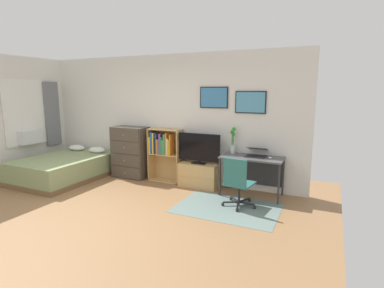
{
  "coord_description": "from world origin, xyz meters",
  "views": [
    {
      "loc": [
        3.35,
        -3.32,
        1.96
      ],
      "look_at": [
        1.1,
        1.5,
        1.01
      ],
      "focal_mm": 28.31,
      "sensor_mm": 36.0,
      "label": 1
    }
  ],
  "objects_px": {
    "bamboo_vase": "(233,140)",
    "bed": "(64,168)",
    "office_chair": "(237,181)",
    "laptop": "(256,153)",
    "computer_mouse": "(270,158)",
    "television": "(199,149)",
    "bookshelf": "(164,149)",
    "desk": "(253,163)",
    "dresser": "(130,152)",
    "tv_stand": "(199,175)"
  },
  "relations": [
    {
      "from": "bamboo_vase",
      "to": "bed",
      "type": "bearing_deg",
      "value": -165.86
    },
    {
      "from": "bed",
      "to": "office_chair",
      "type": "height_order",
      "value": "office_chair"
    },
    {
      "from": "bed",
      "to": "laptop",
      "type": "xyz_separation_m",
      "value": [
        4.1,
        0.81,
        0.55
      ]
    },
    {
      "from": "office_chair",
      "to": "computer_mouse",
      "type": "relative_size",
      "value": 8.27
    },
    {
      "from": "bed",
      "to": "television",
      "type": "relative_size",
      "value": 2.19
    },
    {
      "from": "computer_mouse",
      "to": "bed",
      "type": "bearing_deg",
      "value": -170.92
    },
    {
      "from": "laptop",
      "to": "bamboo_vase",
      "type": "bearing_deg",
      "value": 168.0
    },
    {
      "from": "bookshelf",
      "to": "desk",
      "type": "xyz_separation_m",
      "value": [
        1.96,
        -0.05,
        -0.1
      ]
    },
    {
      "from": "bed",
      "to": "bamboo_vase",
      "type": "distance_m",
      "value": 3.79
    },
    {
      "from": "dresser",
      "to": "office_chair",
      "type": "bearing_deg",
      "value": -15.48
    },
    {
      "from": "tv_stand",
      "to": "bookshelf",
      "type": "bearing_deg",
      "value": 177.01
    },
    {
      "from": "desk",
      "to": "computer_mouse",
      "type": "height_order",
      "value": "computer_mouse"
    },
    {
      "from": "bookshelf",
      "to": "desk",
      "type": "distance_m",
      "value": 1.96
    },
    {
      "from": "bookshelf",
      "to": "bamboo_vase",
      "type": "distance_m",
      "value": 1.55
    },
    {
      "from": "bed",
      "to": "dresser",
      "type": "xyz_separation_m",
      "value": [
        1.25,
        0.77,
        0.32
      ]
    },
    {
      "from": "office_chair",
      "to": "computer_mouse",
      "type": "bearing_deg",
      "value": 66.97
    },
    {
      "from": "bookshelf",
      "to": "television",
      "type": "bearing_deg",
      "value": -4.47
    },
    {
      "from": "computer_mouse",
      "to": "bamboo_vase",
      "type": "height_order",
      "value": "bamboo_vase"
    },
    {
      "from": "desk",
      "to": "computer_mouse",
      "type": "xyz_separation_m",
      "value": [
        0.33,
        -0.08,
        0.16
      ]
    },
    {
      "from": "bed",
      "to": "bamboo_vase",
      "type": "relative_size",
      "value": 3.9
    },
    {
      "from": "bookshelf",
      "to": "laptop",
      "type": "height_order",
      "value": "bookshelf"
    },
    {
      "from": "dresser",
      "to": "television",
      "type": "bearing_deg",
      "value": -0.25
    },
    {
      "from": "office_chair",
      "to": "laptop",
      "type": "height_order",
      "value": "laptop"
    },
    {
      "from": "office_chair",
      "to": "bamboo_vase",
      "type": "height_order",
      "value": "bamboo_vase"
    },
    {
      "from": "dresser",
      "to": "office_chair",
      "type": "relative_size",
      "value": 1.33
    },
    {
      "from": "laptop",
      "to": "bed",
      "type": "bearing_deg",
      "value": -169.5
    },
    {
      "from": "bookshelf",
      "to": "tv_stand",
      "type": "height_order",
      "value": "bookshelf"
    },
    {
      "from": "tv_stand",
      "to": "office_chair",
      "type": "bearing_deg",
      "value": -36.69
    },
    {
      "from": "bookshelf",
      "to": "television",
      "type": "distance_m",
      "value": 0.87
    },
    {
      "from": "desk",
      "to": "office_chair",
      "type": "relative_size",
      "value": 1.32
    },
    {
      "from": "bed",
      "to": "bamboo_vase",
      "type": "bearing_deg",
      "value": 14.35
    },
    {
      "from": "office_chair",
      "to": "computer_mouse",
      "type": "xyz_separation_m",
      "value": [
        0.4,
        0.68,
        0.3
      ]
    },
    {
      "from": "bed",
      "to": "desk",
      "type": "height_order",
      "value": "desk"
    },
    {
      "from": "tv_stand",
      "to": "bamboo_vase",
      "type": "xyz_separation_m",
      "value": [
        0.66,
        0.12,
        0.75
      ]
    },
    {
      "from": "desk",
      "to": "tv_stand",
      "type": "bearing_deg",
      "value": 179.74
    },
    {
      "from": "dresser",
      "to": "office_chair",
      "type": "xyz_separation_m",
      "value": [
        2.72,
        -0.75,
        -0.12
      ]
    },
    {
      "from": "bed",
      "to": "television",
      "type": "xyz_separation_m",
      "value": [
        2.94,
        0.77,
        0.54
      ]
    },
    {
      "from": "bookshelf",
      "to": "bed",
      "type": "bearing_deg",
      "value": -158.17
    },
    {
      "from": "computer_mouse",
      "to": "dresser",
      "type": "bearing_deg",
      "value": 178.63
    },
    {
      "from": "bookshelf",
      "to": "computer_mouse",
      "type": "height_order",
      "value": "bookshelf"
    },
    {
      "from": "dresser",
      "to": "computer_mouse",
      "type": "bearing_deg",
      "value": -1.37
    },
    {
      "from": "bamboo_vase",
      "to": "office_chair",
      "type": "bearing_deg",
      "value": -67.31
    },
    {
      "from": "bookshelf",
      "to": "computer_mouse",
      "type": "distance_m",
      "value": 2.3
    },
    {
      "from": "bed",
      "to": "computer_mouse",
      "type": "height_order",
      "value": "computer_mouse"
    },
    {
      "from": "tv_stand",
      "to": "dresser",
      "type": "bearing_deg",
      "value": -179.49
    },
    {
      "from": "dresser",
      "to": "desk",
      "type": "height_order",
      "value": "dresser"
    },
    {
      "from": "bookshelf",
      "to": "laptop",
      "type": "bearing_deg",
      "value": -0.69
    },
    {
      "from": "office_chair",
      "to": "bamboo_vase",
      "type": "relative_size",
      "value": 1.69
    },
    {
      "from": "bed",
      "to": "desk",
      "type": "bearing_deg",
      "value": 11.18
    },
    {
      "from": "desk",
      "to": "bamboo_vase",
      "type": "relative_size",
      "value": 2.24
    }
  ]
}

